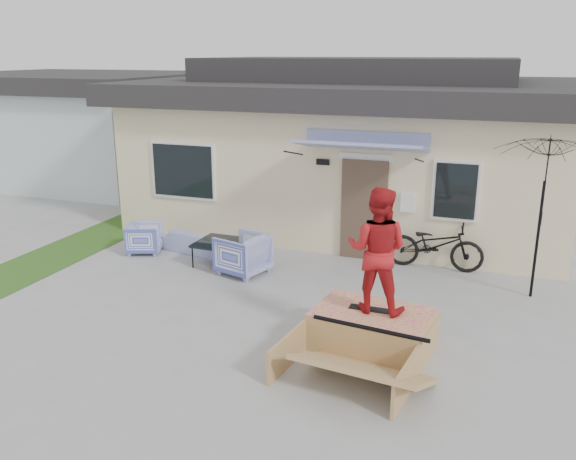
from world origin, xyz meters
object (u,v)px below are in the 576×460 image
(skate_ramp, at_px, (372,329))
(armchair_right, at_px, (243,252))
(loveseat, at_px, (200,238))
(skateboard, at_px, (375,309))
(armchair_left, at_px, (145,237))
(bicycle, at_px, (435,239))
(skater, at_px, (377,248))
(patio_umbrella, at_px, (542,201))
(coffee_table, at_px, (221,252))

(skate_ramp, bearing_deg, armchair_right, 152.03)
(loveseat, distance_m, armchair_right, 1.65)
(skate_ramp, bearing_deg, skateboard, 90.00)
(armchair_left, xyz_separation_m, bicycle, (6.02, 1.11, 0.25))
(loveseat, height_order, bicycle, bicycle)
(skateboard, bearing_deg, armchair_right, 146.32)
(armchair_right, xyz_separation_m, skateboard, (3.05, -2.09, 0.14))
(armchair_left, distance_m, skater, 6.23)
(armchair_left, height_order, patio_umbrella, patio_umbrella)
(armchair_right, distance_m, skateboard, 3.69)
(patio_umbrella, bearing_deg, loveseat, 178.50)
(loveseat, height_order, armchair_left, armchair_left)
(armchair_right, bearing_deg, loveseat, -105.36)
(loveseat, distance_m, patio_umbrella, 6.85)
(loveseat, bearing_deg, skateboard, 157.86)
(patio_umbrella, height_order, skater, skater)
(armchair_left, distance_m, skate_ramp, 6.14)
(loveseat, distance_m, skater, 5.47)
(bicycle, height_order, skateboard, bicycle)
(armchair_left, xyz_separation_m, armchair_right, (2.53, -0.45, 0.08))
(patio_umbrella, bearing_deg, skateboard, -129.05)
(armchair_right, distance_m, skater, 3.85)
(patio_umbrella, distance_m, skater, 3.58)
(armchair_left, bearing_deg, coffee_table, -112.91)
(armchair_right, height_order, patio_umbrella, patio_umbrella)
(coffee_table, height_order, skater, skater)
(patio_umbrella, distance_m, skateboard, 3.76)
(armchair_left, relative_size, bicycle, 0.38)
(skate_ramp, bearing_deg, skater, 90.00)
(armchair_right, bearing_deg, skater, 72.01)
(coffee_table, relative_size, skateboard, 1.27)
(skater, bearing_deg, armchair_left, -22.44)
(bicycle, height_order, skater, skater)
(armchair_right, relative_size, patio_umbrella, 0.40)
(patio_umbrella, bearing_deg, bicycle, 154.35)
(skateboard, height_order, skater, skater)
(loveseat, relative_size, armchair_left, 2.24)
(skate_ramp, height_order, skater, skater)
(loveseat, relative_size, skater, 0.88)
(loveseat, bearing_deg, skater, 157.86)
(skateboard, bearing_deg, bicycle, 83.74)
(loveseat, height_order, patio_umbrella, patio_umbrella)
(armchair_left, relative_size, skateboard, 0.96)
(loveseat, bearing_deg, coffee_table, 157.61)
(skater, bearing_deg, patio_umbrella, -127.02)
(bicycle, bearing_deg, skater, 172.46)
(patio_umbrella, height_order, skate_ramp, patio_umbrella)
(patio_umbrella, xyz_separation_m, skater, (-2.25, -2.78, -0.23))
(loveseat, xyz_separation_m, patio_umbrella, (6.70, -0.18, 1.43))
(coffee_table, height_order, skateboard, skateboard)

